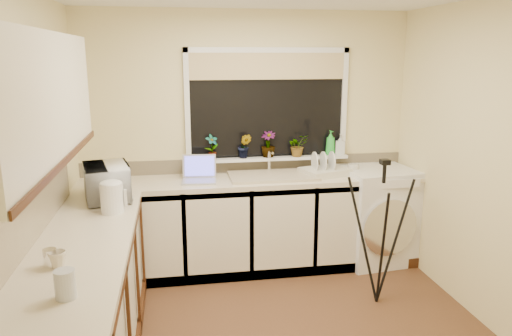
% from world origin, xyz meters
% --- Properties ---
extents(floor, '(3.20, 3.20, 0.00)m').
position_xyz_m(floor, '(0.00, 0.00, 0.00)').
color(floor, brown).
rests_on(floor, ground).
extents(wall_back, '(3.20, 0.00, 3.20)m').
position_xyz_m(wall_back, '(0.00, 1.50, 1.23)').
color(wall_back, beige).
rests_on(wall_back, ground).
extents(wall_front, '(3.20, 0.00, 3.20)m').
position_xyz_m(wall_front, '(0.00, -1.50, 1.23)').
color(wall_front, beige).
rests_on(wall_front, ground).
extents(wall_left, '(0.00, 3.00, 3.00)m').
position_xyz_m(wall_left, '(-1.60, 0.00, 1.23)').
color(wall_left, beige).
rests_on(wall_left, ground).
extents(wall_right, '(0.00, 3.00, 3.00)m').
position_xyz_m(wall_right, '(1.60, 0.00, 1.23)').
color(wall_right, beige).
rests_on(wall_right, ground).
extents(base_cabinet_back, '(2.55, 0.60, 0.86)m').
position_xyz_m(base_cabinet_back, '(-0.33, 1.20, 0.43)').
color(base_cabinet_back, silver).
rests_on(base_cabinet_back, floor).
extents(base_cabinet_left, '(0.54, 2.40, 0.86)m').
position_xyz_m(base_cabinet_left, '(-1.30, -0.30, 0.43)').
color(base_cabinet_left, silver).
rests_on(base_cabinet_left, floor).
extents(worktop_back, '(3.20, 0.60, 0.04)m').
position_xyz_m(worktop_back, '(0.00, 1.20, 0.88)').
color(worktop_back, beige).
rests_on(worktop_back, base_cabinet_back).
extents(worktop_left, '(0.60, 2.40, 0.04)m').
position_xyz_m(worktop_left, '(-1.30, -0.30, 0.88)').
color(worktop_left, beige).
rests_on(worktop_left, base_cabinet_left).
extents(upper_cabinet, '(0.28, 1.90, 0.70)m').
position_xyz_m(upper_cabinet, '(-1.44, -0.45, 1.80)').
color(upper_cabinet, silver).
rests_on(upper_cabinet, wall_left).
extents(splashback_left, '(0.02, 2.40, 0.45)m').
position_xyz_m(splashback_left, '(-1.59, -0.30, 1.12)').
color(splashback_left, beige).
rests_on(splashback_left, wall_left).
extents(splashback_back, '(3.20, 0.02, 0.14)m').
position_xyz_m(splashback_back, '(0.00, 1.49, 0.97)').
color(splashback_back, beige).
rests_on(splashback_back, wall_back).
extents(window_glass, '(1.50, 0.02, 1.00)m').
position_xyz_m(window_glass, '(0.20, 1.49, 1.55)').
color(window_glass, black).
rests_on(window_glass, wall_back).
extents(window_blind, '(1.50, 0.02, 0.25)m').
position_xyz_m(window_blind, '(0.20, 1.46, 1.92)').
color(window_blind, tan).
rests_on(window_blind, wall_back).
extents(windowsill, '(1.60, 0.14, 0.03)m').
position_xyz_m(windowsill, '(0.20, 1.43, 1.04)').
color(windowsill, white).
rests_on(windowsill, wall_back).
extents(sink, '(0.82, 0.46, 0.03)m').
position_xyz_m(sink, '(0.20, 1.20, 0.91)').
color(sink, tan).
rests_on(sink, worktop_back).
extents(faucet, '(0.03, 0.03, 0.24)m').
position_xyz_m(faucet, '(0.20, 1.38, 1.02)').
color(faucet, silver).
rests_on(faucet, worktop_back).
extents(washing_machine, '(0.73, 0.71, 0.94)m').
position_xyz_m(washing_machine, '(1.25, 1.20, 0.47)').
color(washing_machine, white).
rests_on(washing_machine, floor).
extents(laptop, '(0.33, 0.30, 0.23)m').
position_xyz_m(laptop, '(-0.49, 1.20, 0.96)').
color(laptop, '#A4A4AB').
rests_on(laptop, worktop_back).
extents(kettle, '(0.17, 0.17, 0.22)m').
position_xyz_m(kettle, '(-1.17, 0.37, 1.01)').
color(kettle, white).
rests_on(kettle, worktop_left).
extents(dish_rack, '(0.50, 0.43, 0.06)m').
position_xyz_m(dish_rack, '(0.72, 1.21, 0.93)').
color(dish_rack, beige).
rests_on(dish_rack, worktop_back).
extents(tripod, '(0.73, 0.73, 1.23)m').
position_xyz_m(tripod, '(0.93, 0.34, 0.61)').
color(tripod, black).
rests_on(tripod, floor).
extents(glass_jug, '(0.10, 0.10, 0.14)m').
position_xyz_m(glass_jug, '(-1.24, -0.93, 0.97)').
color(glass_jug, '#B5B9C1').
rests_on(glass_jug, worktop_left).
extents(steel_jar, '(0.07, 0.07, 0.10)m').
position_xyz_m(steel_jar, '(-1.40, -0.54, 0.95)').
color(steel_jar, white).
rests_on(steel_jar, worktop_left).
extents(microwave, '(0.44, 0.56, 0.28)m').
position_xyz_m(microwave, '(-1.25, 0.73, 1.04)').
color(microwave, silver).
rests_on(microwave, worktop_left).
extents(plant_a, '(0.15, 0.13, 0.24)m').
position_xyz_m(plant_a, '(-0.35, 1.41, 1.17)').
color(plant_a, '#999999').
rests_on(plant_a, windowsill).
extents(plant_b, '(0.16, 0.14, 0.24)m').
position_xyz_m(plant_b, '(-0.04, 1.41, 1.17)').
color(plant_b, '#999999').
rests_on(plant_b, windowsill).
extents(plant_c, '(0.18, 0.18, 0.25)m').
position_xyz_m(plant_c, '(0.20, 1.43, 1.18)').
color(plant_c, '#999999').
rests_on(plant_c, windowsill).
extents(plant_d, '(0.23, 0.22, 0.22)m').
position_xyz_m(plant_d, '(0.49, 1.41, 1.16)').
color(plant_d, '#999999').
rests_on(plant_d, windowsill).
extents(soap_bottle_green, '(0.11, 0.11, 0.24)m').
position_xyz_m(soap_bottle_green, '(0.83, 1.43, 1.17)').
color(soap_bottle_green, green).
rests_on(soap_bottle_green, windowsill).
extents(soap_bottle_clear, '(0.12, 0.12, 0.21)m').
position_xyz_m(soap_bottle_clear, '(0.94, 1.43, 1.15)').
color(soap_bottle_clear, '#999999').
rests_on(soap_bottle_clear, windowsill).
extents(cup_back, '(0.12, 0.12, 0.09)m').
position_xyz_m(cup_back, '(1.01, 1.24, 0.94)').
color(cup_back, beige).
rests_on(cup_back, worktop_back).
extents(cup_left, '(0.12, 0.12, 0.09)m').
position_xyz_m(cup_left, '(-1.36, -0.56, 0.95)').
color(cup_left, beige).
rests_on(cup_left, worktop_left).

